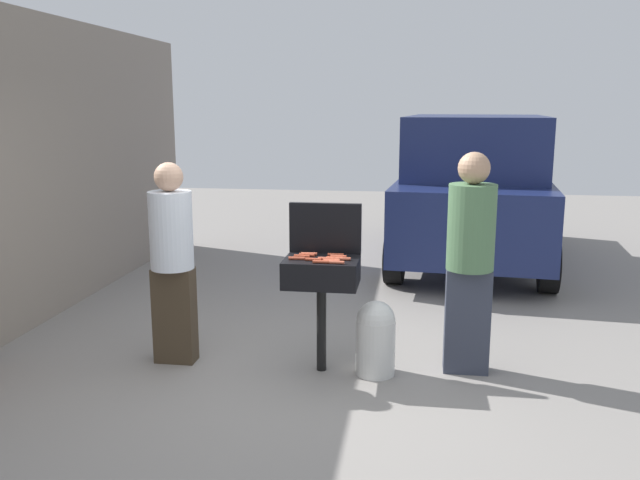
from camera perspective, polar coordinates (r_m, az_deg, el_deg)
ground_plane at (r=5.47m, az=-3.28°, el=-11.84°), size 24.00×24.00×0.00m
house_wall_side at (r=7.08m, az=-24.56°, el=5.31°), size 0.24×8.00×3.06m
bbq_grill at (r=5.40m, az=0.13°, el=-3.11°), size 0.60×0.44×0.95m
grill_lid_open at (r=5.54m, az=0.45°, el=1.02°), size 0.60×0.05×0.42m
hot_dog_0 at (r=5.45m, az=-1.13°, el=-1.27°), size 0.13×0.04×0.03m
hot_dog_1 at (r=5.31m, az=1.93°, el=-1.63°), size 0.13×0.04×0.03m
hot_dog_2 at (r=5.28m, az=-0.58°, el=-1.67°), size 0.13×0.03×0.03m
hot_dog_3 at (r=5.39m, az=1.59°, el=-1.42°), size 0.13×0.03×0.03m
hot_dog_4 at (r=5.45m, az=1.34°, el=-1.27°), size 0.13×0.03×0.03m
hot_dog_5 at (r=5.32m, az=0.51°, el=-1.60°), size 0.13×0.03×0.03m
hot_dog_6 at (r=5.40m, az=-1.56°, el=-1.40°), size 0.13×0.03×0.03m
hot_dog_7 at (r=5.33m, az=-2.00°, el=-1.57°), size 0.13×0.03×0.03m
hot_dog_8 at (r=5.34m, az=1.26°, el=-1.54°), size 0.13×0.04×0.03m
hot_dog_9 at (r=5.27m, az=0.94°, el=-1.72°), size 0.13×0.03×0.03m
hot_dog_10 at (r=5.19m, az=1.37°, el=-1.91°), size 0.13×0.03×0.03m
hot_dog_11 at (r=5.21m, az=0.08°, el=-1.87°), size 0.13×0.03×0.03m
hot_dog_12 at (r=5.48m, az=-0.93°, el=-1.19°), size 0.13×0.03×0.03m
hot_dog_13 at (r=5.23m, az=1.01°, el=-1.80°), size 0.13×0.04×0.03m
propane_tank at (r=5.49m, az=4.77°, el=-8.21°), size 0.32×0.32×0.62m
person_left at (r=5.70m, az=-12.51°, el=-1.34°), size 0.36×0.36×1.71m
person_right at (r=5.48m, az=12.70°, el=-1.29°), size 0.38×0.38×1.81m
parked_minivan at (r=9.53m, az=12.99°, el=4.32°), size 2.34×4.55×2.02m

